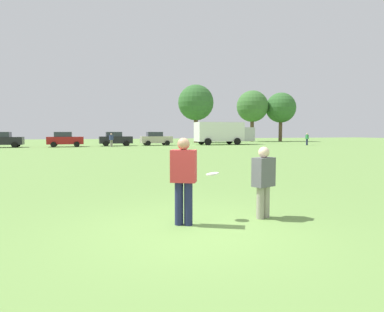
{
  "coord_description": "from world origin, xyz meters",
  "views": [
    {
      "loc": [
        -1.94,
        -5.87,
        1.84
      ],
      "look_at": [
        0.46,
        1.66,
        1.27
      ],
      "focal_mm": 31.5,
      "sensor_mm": 36.0,
      "label": 1
    }
  ],
  "objects": [
    {
      "name": "parked_car_near_right",
      "position": [
        7.26,
        39.08,
        0.92
      ],
      "size": [
        4.21,
        2.24,
        1.82
      ],
      "color": "#B7AD99",
      "rests_on": "ground"
    },
    {
      "name": "tree_east_oak",
      "position": [
        28.33,
        51.56,
        6.6
      ],
      "size": [
        5.91,
        5.91,
        9.6
      ],
      "color": "brown",
      "rests_on": "ground"
    },
    {
      "name": "player_thrower",
      "position": [
        -0.11,
        0.4,
        0.97
      ],
      "size": [
        0.56,
        0.47,
        1.72
      ],
      "color": "#1E234C",
      "rests_on": "ground"
    },
    {
      "name": "parked_car_mid_right",
      "position": [
        1.86,
        38.98,
        0.92
      ],
      "size": [
        4.21,
        2.24,
        1.82
      ],
      "color": "black",
      "rests_on": "ground"
    },
    {
      "name": "bystander_sideline_watcher",
      "position": [
        1.15,
        36.21,
        0.94
      ],
      "size": [
        0.53,
        0.48,
        1.66
      ],
      "color": "gray",
      "rests_on": "ground"
    },
    {
      "name": "ground_plane",
      "position": [
        0.0,
        0.0,
        0.0
      ],
      "size": [
        166.31,
        166.31,
        0.0
      ],
      "primitive_type": "plane",
      "color": "#6B9347"
    },
    {
      "name": "traffic_cone",
      "position": [
        2.03,
        7.65,
        0.23
      ],
      "size": [
        0.32,
        0.32,
        0.48
      ],
      "color": "#D8590C",
      "rests_on": "ground"
    },
    {
      "name": "tree_far_east_pine",
      "position": [
        33.84,
        50.54,
        6.39
      ],
      "size": [
        5.71,
        5.71,
        9.28
      ],
      "color": "brown",
      "rests_on": "ground"
    },
    {
      "name": "parked_car_mid_left",
      "position": [
        -11.05,
        38.3,
        0.92
      ],
      "size": [
        4.21,
        2.24,
        1.82
      ],
      "color": "black",
      "rests_on": "ground"
    },
    {
      "name": "parked_car_center",
      "position": [
        -4.23,
        37.9,
        0.92
      ],
      "size": [
        4.21,
        2.24,
        1.82
      ],
      "color": "maroon",
      "rests_on": "ground"
    },
    {
      "name": "player_defender",
      "position": [
        1.65,
        0.4,
        0.85
      ],
      "size": [
        0.53,
        0.42,
        1.52
      ],
      "color": "gray",
      "rests_on": "ground"
    },
    {
      "name": "tree_east_birch",
      "position": [
        16.13,
        48.61,
        6.73
      ],
      "size": [
        6.02,
        6.02,
        9.78
      ],
      "color": "brown",
      "rests_on": "ground"
    },
    {
      "name": "bystander_far_jogger",
      "position": [
        27.02,
        33.17,
        0.94
      ],
      "size": [
        0.52,
        0.43,
        1.66
      ],
      "color": "#1E234C",
      "rests_on": "ground"
    },
    {
      "name": "box_truck",
      "position": [
        16.97,
        38.7,
        1.75
      ],
      "size": [
        8.52,
        3.06,
        3.18
      ],
      "color": "white",
      "rests_on": "ground"
    },
    {
      "name": "frisbee",
      "position": [
        0.57,
        0.62,
        0.96
      ],
      "size": [
        0.27,
        0.27,
        0.07
      ],
      "color": "white"
    }
  ]
}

